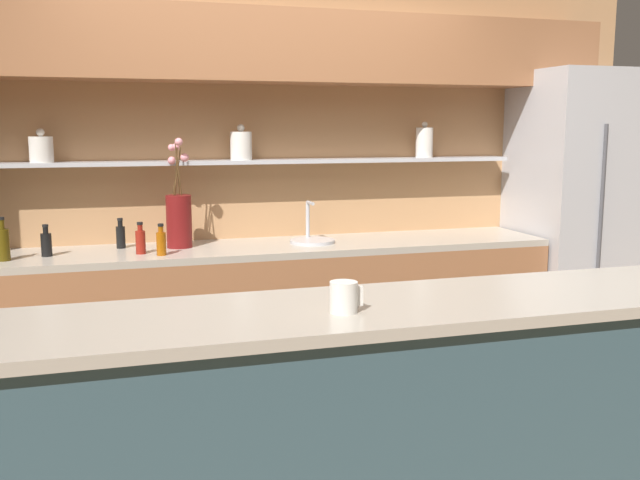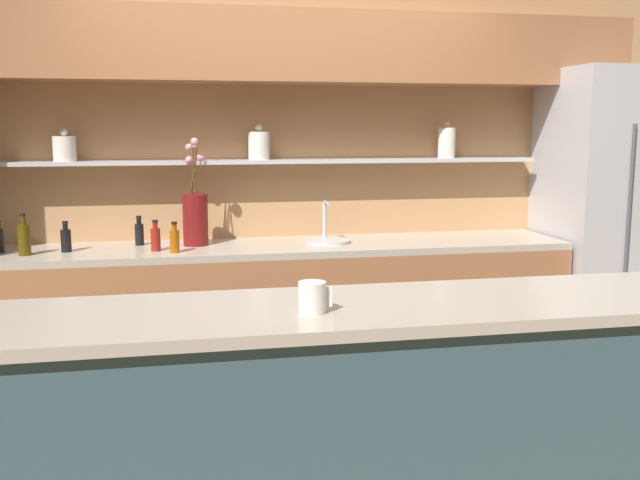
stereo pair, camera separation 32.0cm
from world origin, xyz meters
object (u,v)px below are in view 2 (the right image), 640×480
at_px(bottle_oil_1, 24,239).
at_px(coffee_mug, 313,297).
at_px(sink_fixture, 328,238).
at_px(bottle_sauce_6, 139,233).
at_px(bottle_sauce_0, 66,239).
at_px(flower_vase, 195,215).
at_px(bottle_sauce_3, 156,238).
at_px(bottle_sauce_4, 175,240).
at_px(refrigerator, 615,224).

distance_m(bottle_oil_1, coffee_mug, 2.27).
height_order(sink_fixture, bottle_sauce_6, sink_fixture).
bearing_deg(bottle_sauce_6, bottle_sauce_0, -158.33).
distance_m(bottle_sauce_0, coffee_mug, 2.22).
xyz_separation_m(flower_vase, bottle_sauce_3, (-0.23, -0.16, -0.11)).
bearing_deg(bottle_sauce_4, bottle_oil_1, 174.54).
bearing_deg(bottle_oil_1, sink_fixture, 3.42).
xyz_separation_m(bottle_oil_1, bottle_sauce_6, (0.60, 0.23, -0.02)).
xyz_separation_m(refrigerator, bottle_sauce_4, (-2.83, -0.13, 0.00)).
distance_m(bottle_oil_1, bottle_sauce_6, 0.65).
relative_size(bottle_sauce_4, bottle_sauce_6, 0.99).
relative_size(bottle_sauce_0, bottle_oil_1, 0.76).
bearing_deg(flower_vase, bottle_sauce_0, -172.97).
bearing_deg(bottle_sauce_6, sink_fixture, -6.51).
height_order(bottle_sauce_0, bottle_sauce_4, same).
relative_size(sink_fixture, bottle_oil_1, 1.19).
bearing_deg(bottle_sauce_4, refrigerator, 2.66).
xyz_separation_m(sink_fixture, coffee_mug, (-0.47, -1.99, 0.13)).
height_order(flower_vase, sink_fixture, flower_vase).
bearing_deg(bottle_sauce_6, bottle_sauce_4, -56.12).
relative_size(bottle_oil_1, bottle_sauce_6, 1.32).
bearing_deg(refrigerator, bottle_sauce_4, -177.34).
bearing_deg(sink_fixture, flower_vase, 175.63).
height_order(sink_fixture, bottle_oil_1, sink_fixture).
xyz_separation_m(refrigerator, bottle_sauce_6, (-3.04, 0.18, 0.00)).
height_order(refrigerator, bottle_sauce_3, refrigerator).
xyz_separation_m(bottle_sauce_3, coffee_mug, (0.55, -1.89, 0.08)).
relative_size(sink_fixture, bottle_sauce_3, 1.55).
bearing_deg(sink_fixture, bottle_oil_1, -176.58).
relative_size(bottle_oil_1, bottle_sauce_4, 1.32).
bearing_deg(coffee_mug, bottle_oil_1, 123.60).
xyz_separation_m(bottle_oil_1, bottle_sauce_4, (0.81, -0.08, -0.02)).
bearing_deg(bottle_sauce_4, sink_fixture, 11.16).
bearing_deg(bottle_sauce_6, coffee_mug, -72.91).
xyz_separation_m(flower_vase, bottle_sauce_6, (-0.33, 0.07, -0.11)).
height_order(bottle_sauce_4, coffee_mug, coffee_mug).
distance_m(sink_fixture, bottle_oil_1, 1.73).
relative_size(flower_vase, coffee_mug, 5.71).
relative_size(flower_vase, bottle_oil_1, 2.75).
bearing_deg(sink_fixture, bottle_sauce_0, -178.91).
height_order(bottle_oil_1, coffee_mug, bottle_oil_1).
bearing_deg(bottle_sauce_0, coffee_mug, -61.91).
relative_size(sink_fixture, bottle_sauce_4, 1.57).
bearing_deg(refrigerator, sink_fixture, 178.53).
xyz_separation_m(refrigerator, bottle_sauce_3, (-2.94, -0.05, 0.00)).
xyz_separation_m(sink_fixture, bottle_oil_1, (-1.73, -0.10, 0.07)).
distance_m(bottle_sauce_3, bottle_sauce_4, 0.13).
bearing_deg(bottle_sauce_6, bottle_oil_1, -159.00).
bearing_deg(sink_fixture, refrigerator, -1.47).
distance_m(sink_fixture, bottle_sauce_0, 1.52).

